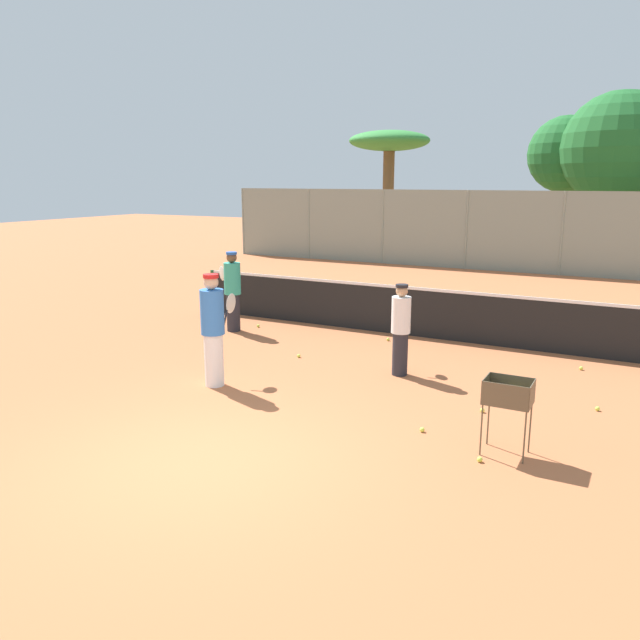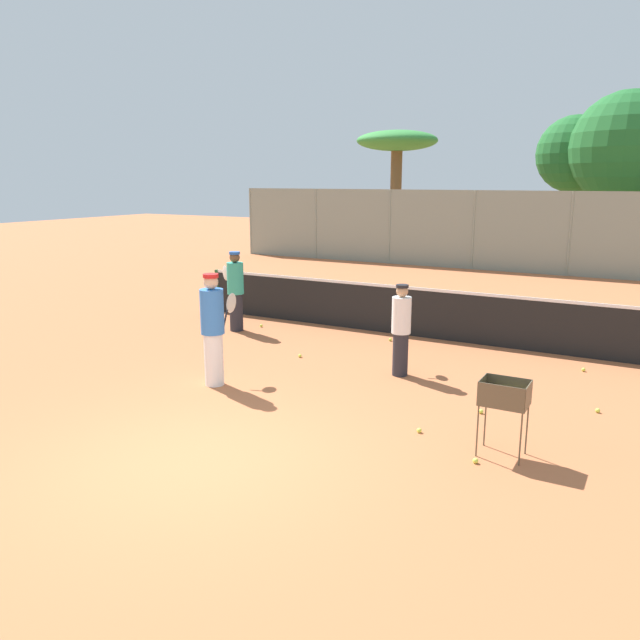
# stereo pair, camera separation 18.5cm
# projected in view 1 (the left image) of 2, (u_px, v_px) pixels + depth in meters

# --- Properties ---
(ground_plane) EXTENTS (80.00, 80.00, 0.00)m
(ground_plane) POSITION_uv_depth(u_px,v_px,m) (203.00, 461.00, 7.48)
(ground_plane) COLOR #B7663D
(tennis_net) EXTENTS (10.50, 0.10, 1.07)m
(tennis_net) POSITION_uv_depth(u_px,v_px,m) (408.00, 310.00, 13.36)
(tennis_net) COLOR #26592D
(tennis_net) RESTS_ON ground_plane
(back_fence) EXTENTS (23.55, 0.08, 2.91)m
(back_fence) POSITION_uv_depth(u_px,v_px,m) (513.00, 232.00, 22.35)
(back_fence) COLOR gray
(back_fence) RESTS_ON ground_plane
(tree_2) EXTENTS (3.04, 3.04, 5.79)m
(tree_2) POSITION_uv_depth(u_px,v_px,m) (566.00, 156.00, 24.98)
(tree_2) COLOR brown
(tree_2) RESTS_ON ground_plane
(tree_3) EXTENTS (4.19, 4.19, 6.50)m
(tree_3) POSITION_uv_depth(u_px,v_px,m) (619.00, 149.00, 23.16)
(tree_3) COLOR brown
(tree_3) RESTS_ON ground_plane
(tree_4) EXTENTS (3.56, 3.56, 5.39)m
(tree_4) POSITION_uv_depth(u_px,v_px,m) (389.00, 146.00, 27.46)
(tree_4) COLOR brown
(tree_4) RESTS_ON ground_plane
(player_white_outfit) EXTENTS (0.38, 0.94, 1.84)m
(player_white_outfit) POSITION_uv_depth(u_px,v_px,m) (213.00, 329.00, 10.01)
(player_white_outfit) COLOR white
(player_white_outfit) RESTS_ON ground_plane
(player_red_cap) EXTENTS (0.40, 0.85, 1.58)m
(player_red_cap) POSITION_uv_depth(u_px,v_px,m) (401.00, 328.00, 10.60)
(player_red_cap) COLOR #26262D
(player_red_cap) RESTS_ON ground_plane
(player_yellow_shirt) EXTENTS (0.84, 0.56, 1.76)m
(player_yellow_shirt) POSITION_uv_depth(u_px,v_px,m) (232.00, 290.00, 13.68)
(player_yellow_shirt) COLOR #26262D
(player_yellow_shirt) RESTS_ON ground_plane
(ball_cart) EXTENTS (0.56, 0.41, 0.96)m
(ball_cart) POSITION_uv_depth(u_px,v_px,m) (509.00, 399.00, 7.50)
(ball_cart) COLOR brown
(ball_cart) RESTS_ON ground_plane
(tennis_ball_0) EXTENTS (0.07, 0.07, 0.07)m
(tennis_ball_0) POSITION_uv_depth(u_px,v_px,m) (404.00, 340.00, 12.97)
(tennis_ball_0) COLOR #D1E54C
(tennis_ball_0) RESTS_ON ground_plane
(tennis_ball_1) EXTENTS (0.07, 0.07, 0.07)m
(tennis_ball_1) POSITION_uv_depth(u_px,v_px,m) (598.00, 409.00, 9.08)
(tennis_ball_1) COLOR #D1E54C
(tennis_ball_1) RESTS_ON ground_plane
(tennis_ball_2) EXTENTS (0.07, 0.07, 0.07)m
(tennis_ball_2) POSITION_uv_depth(u_px,v_px,m) (480.00, 459.00, 7.44)
(tennis_ball_2) COLOR #D1E54C
(tennis_ball_2) RESTS_ON ground_plane
(tennis_ball_3) EXTENTS (0.07, 0.07, 0.07)m
(tennis_ball_3) POSITION_uv_depth(u_px,v_px,m) (388.00, 339.00, 13.01)
(tennis_ball_3) COLOR #D1E54C
(tennis_ball_3) RESTS_ON ground_plane
(tennis_ball_4) EXTENTS (0.07, 0.07, 0.07)m
(tennis_ball_4) POSITION_uv_depth(u_px,v_px,m) (299.00, 356.00, 11.79)
(tennis_ball_4) COLOR #D1E54C
(tennis_ball_4) RESTS_ON ground_plane
(tennis_ball_5) EXTENTS (0.07, 0.07, 0.07)m
(tennis_ball_5) POSITION_uv_depth(u_px,v_px,m) (422.00, 430.00, 8.32)
(tennis_ball_5) COLOR #D1E54C
(tennis_ball_5) RESTS_ON ground_plane
(tennis_ball_6) EXTENTS (0.07, 0.07, 0.07)m
(tennis_ball_6) POSITION_uv_depth(u_px,v_px,m) (258.00, 326.00, 14.20)
(tennis_ball_6) COLOR #D1E54C
(tennis_ball_6) RESTS_ON ground_plane
(tennis_ball_7) EXTENTS (0.07, 0.07, 0.07)m
(tennis_ball_7) POSITION_uv_depth(u_px,v_px,m) (581.00, 368.00, 11.02)
(tennis_ball_7) COLOR #D1E54C
(tennis_ball_7) RESTS_ON ground_plane
(tennis_ball_8) EXTENTS (0.07, 0.07, 0.07)m
(tennis_ball_8) POSITION_uv_depth(u_px,v_px,m) (482.00, 410.00, 9.02)
(tennis_ball_8) COLOR #D1E54C
(tennis_ball_8) RESTS_ON ground_plane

